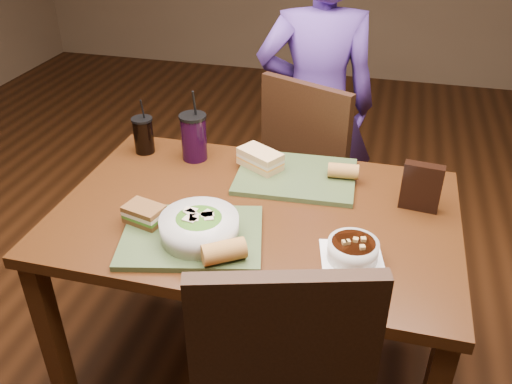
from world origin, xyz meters
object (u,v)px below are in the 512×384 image
cup_berry (194,137)px  chip_bag (421,187)px  sandwich_far (260,159)px  soup_bowl (353,250)px  baguette_near (224,251)px  tray_far (296,176)px  cup_cola (144,135)px  chair_far (306,167)px  tray_near (192,236)px  sandwich_near (144,214)px  baguette_far (343,171)px  dining_table (256,232)px  salad_bowl (199,226)px  diner (316,108)px

cup_berry → chip_bag: cup_berry is taller
sandwich_far → cup_berry: cup_berry is taller
soup_bowl → baguette_near: baguette_near is taller
tray_far → cup_berry: cup_berry is taller
cup_cola → chair_far: bearing=35.6°
tray_near → chip_bag: 0.75m
cup_berry → sandwich_near: bearing=-89.4°
cup_cola → chip_bag: (1.04, -0.15, 0.01)m
baguette_near → baguette_far: (0.27, 0.55, -0.00)m
sandwich_far → cup_berry: (-0.27, 0.03, 0.04)m
sandwich_far → chip_bag: bearing=-11.4°
sandwich_far → soup_bowl: bearing=-48.7°
dining_table → chip_bag: bearing=15.7°
baguette_near → chip_bag: size_ratio=0.75×
sandwich_far → salad_bowl: bearing=-98.4°
salad_bowl → sandwich_far: size_ratio=1.28×
tray_far → cup_cola: (-0.61, 0.06, 0.06)m
tray_far → baguette_far: (0.16, 0.02, 0.04)m
tray_near → baguette_far: 0.61m
soup_bowl → chair_far: bearing=107.5°
salad_bowl → cup_berry: (-0.20, 0.50, 0.03)m
chair_far → cup_cola: 0.76m
sandwich_near → cup_cola: 0.52m
sandwich_near → cup_cola: size_ratio=0.61×
chair_far → baguette_far: chair_far is taller
soup_bowl → cup_cola: cup_cola is taller
tray_near → sandwich_near: sandwich_near is taller
chair_far → dining_table: bearing=-94.2°
diner → sandwich_far: diner is taller
diner → soup_bowl: (0.27, -1.06, 0.03)m
salad_bowl → soup_bowl: bearing=3.7°
tray_far → sandwich_near: 0.57m
chip_bag → sandwich_near: bearing=-152.7°
sandwich_near → baguette_far: (0.56, 0.43, -0.00)m
tray_near → sandwich_far: bearing=78.1°
cup_berry → diner: bearing=57.5°
dining_table → baguette_far: bearing=45.2°
cup_berry → soup_bowl: bearing=-35.9°
chip_bag → cup_berry: bearing=176.2°
baguette_near → cup_cola: 0.78m
sandwich_far → baguette_near: size_ratio=1.49×
dining_table → cup_cola: cup_cola is taller
soup_bowl → cup_berry: (-0.65, 0.47, 0.06)m
tray_far → cup_cola: cup_cola is taller
diner → sandwich_near: diner is taller
sandwich_near → salad_bowl: bearing=-9.8°
sandwich_near → cup_berry: (-0.00, 0.47, 0.05)m
chair_far → soup_bowl: 0.96m
dining_table → tray_near: size_ratio=3.10×
baguette_near → baguette_far: size_ratio=1.15×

